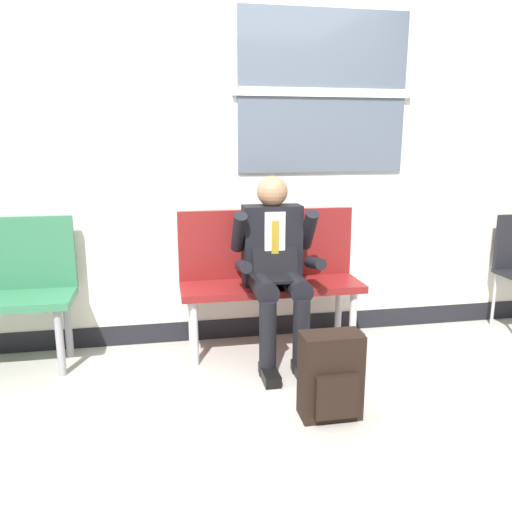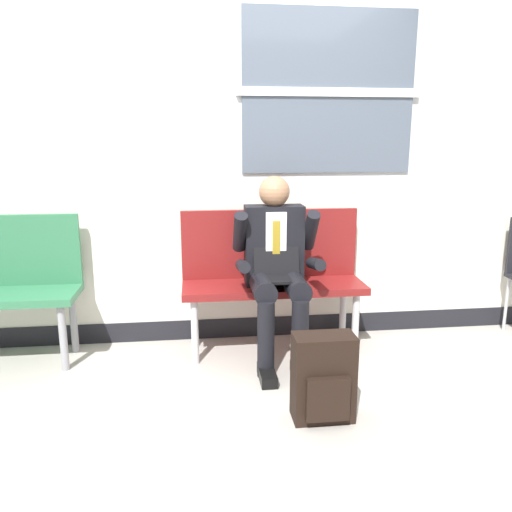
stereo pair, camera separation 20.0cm
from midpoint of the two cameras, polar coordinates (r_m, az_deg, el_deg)
name	(u,v)px [view 2 (the right image)]	position (r m, az deg, el deg)	size (l,w,h in m)	color
ground_plane	(237,378)	(3.33, -0.40, -13.58)	(18.00, 18.00, 0.00)	#9E9991
station_wall	(228,148)	(3.73, -1.65, 12.09)	(6.62, 0.17, 2.88)	silver
bench_with_person	(272,270)	(3.62, 3.38, -1.58)	(1.28, 0.42, 1.00)	maroon
person_seated	(277,264)	(3.40, 4.02, -0.95)	(0.57, 0.70, 1.25)	black
backpack	(323,379)	(2.83, 9.67, -13.50)	(0.33, 0.22, 0.48)	black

